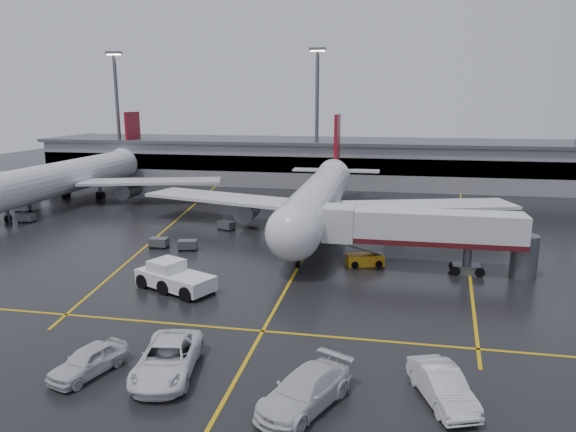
# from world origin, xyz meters

# --- Properties ---
(ground) EXTENTS (220.00, 220.00, 0.00)m
(ground) POSITION_xyz_m (0.00, 0.00, 0.00)
(ground) COLOR black
(ground) RESTS_ON ground
(apron_line_centre) EXTENTS (0.25, 90.00, 0.02)m
(apron_line_centre) POSITION_xyz_m (0.00, 0.00, 0.01)
(apron_line_centre) COLOR gold
(apron_line_centre) RESTS_ON ground
(apron_line_stop) EXTENTS (60.00, 0.25, 0.02)m
(apron_line_stop) POSITION_xyz_m (0.00, -22.00, 0.01)
(apron_line_stop) COLOR gold
(apron_line_stop) RESTS_ON ground
(apron_line_left) EXTENTS (9.99, 69.35, 0.02)m
(apron_line_left) POSITION_xyz_m (-20.00, 10.00, 0.01)
(apron_line_left) COLOR gold
(apron_line_left) RESTS_ON ground
(apron_line_right) EXTENTS (7.57, 69.64, 0.02)m
(apron_line_right) POSITION_xyz_m (18.00, 10.00, 0.01)
(apron_line_right) COLOR gold
(apron_line_right) RESTS_ON ground
(terminal) EXTENTS (122.00, 19.00, 8.60)m
(terminal) POSITION_xyz_m (0.00, 47.93, 4.32)
(terminal) COLOR gray
(terminal) RESTS_ON ground
(light_mast_left) EXTENTS (3.00, 1.20, 25.45)m
(light_mast_left) POSITION_xyz_m (-45.00, 42.00, 14.47)
(light_mast_left) COLOR #595B60
(light_mast_left) RESTS_ON ground
(light_mast_mid) EXTENTS (3.00, 1.20, 25.45)m
(light_mast_mid) POSITION_xyz_m (-5.00, 42.00, 14.47)
(light_mast_mid) COLOR #595B60
(light_mast_mid) RESTS_ON ground
(main_airliner) EXTENTS (48.80, 45.60, 14.10)m
(main_airliner) POSITION_xyz_m (0.00, 9.70, 4.21)
(main_airliner) COLOR silver
(main_airliner) RESTS_ON ground
(second_airliner) EXTENTS (48.80, 45.60, 14.10)m
(second_airliner) POSITION_xyz_m (-42.00, 21.70, 4.21)
(second_airliner) COLOR silver
(second_airliner) RESTS_ON ground
(jet_bridge) EXTENTS (19.90, 3.40, 6.05)m
(jet_bridge) POSITION_xyz_m (11.87, -6.00, 3.93)
(jet_bridge) COLOR silver
(jet_bridge) RESTS_ON ground
(pushback_tractor) EXTENTS (7.83, 5.66, 2.60)m
(pushback_tractor) POSITION_xyz_m (-9.57, -15.18, 1.03)
(pushback_tractor) COLOR white
(pushback_tractor) RESTS_ON ground
(belt_loader) EXTENTS (3.94, 2.60, 2.31)m
(belt_loader) POSITION_xyz_m (6.42, -5.13, 0.57)
(belt_loader) COLOR orange
(belt_loader) RESTS_ON ground
(service_van_a) EXTENTS (4.36, 7.51, 1.97)m
(service_van_a) POSITION_xyz_m (-4.18, -28.86, 0.98)
(service_van_a) COLOR white
(service_van_a) RESTS_ON ground
(service_van_b) EXTENTS (5.28, 7.09, 1.91)m
(service_van_b) POSITION_xyz_m (4.42, -30.69, 0.96)
(service_van_b) COLOR silver
(service_van_b) RESTS_ON ground
(service_van_c) EXTENTS (3.74, 5.98, 1.86)m
(service_van_c) POSITION_xyz_m (11.67, -28.78, 0.93)
(service_van_c) COLOR silver
(service_van_c) RESTS_ON ground
(service_van_d) EXTENTS (3.49, 5.44, 1.72)m
(service_van_d) POSITION_xyz_m (-8.83, -29.73, 0.86)
(service_van_d) COLOR silver
(service_van_d) RESTS_ON ground
(baggage_cart_a) EXTENTS (2.26, 1.75, 1.12)m
(baggage_cart_a) POSITION_xyz_m (-12.99, -3.35, 0.63)
(baggage_cart_a) COLOR #595B60
(baggage_cart_a) RESTS_ON ground
(baggage_cart_b) EXTENTS (2.03, 1.34, 1.12)m
(baggage_cart_b) POSITION_xyz_m (-16.48, -3.04, 0.63)
(baggage_cart_b) COLOR #595B60
(baggage_cart_b) RESTS_ON ground
(baggage_cart_c) EXTENTS (2.36, 2.01, 1.12)m
(baggage_cart_c) POSITION_xyz_m (-11.57, 6.32, 0.63)
(baggage_cart_c) COLOR #595B60
(baggage_cart_c) RESTS_ON ground
(baggage_cart_d) EXTENTS (2.30, 1.84, 1.12)m
(baggage_cart_d) POSITION_xyz_m (-44.66, 11.47, 0.63)
(baggage_cart_d) COLOR #595B60
(baggage_cart_d) RESTS_ON ground
(baggage_cart_e) EXTENTS (2.08, 1.43, 1.12)m
(baggage_cart_e) POSITION_xyz_m (-39.54, 5.52, 0.63)
(baggage_cart_e) COLOR #595B60
(baggage_cart_e) RESTS_ON ground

